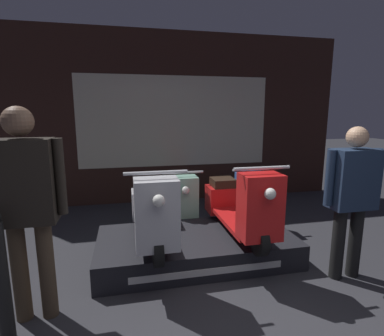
{
  "coord_description": "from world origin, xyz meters",
  "views": [
    {
      "loc": [
        -0.93,
        -1.8,
        1.74
      ],
      "look_at": [
        -0.07,
        2.14,
        0.98
      ],
      "focal_mm": 28.0,
      "sensor_mm": 36.0,
      "label": 1
    }
  ],
  "objects_px": {
    "scooter_backrow_1": "(237,196)",
    "person_right_browsing": "(352,191)",
    "scooter_backrow_0": "(177,199)",
    "person_left_browsing": "(26,197)",
    "scooter_display_left": "(152,211)",
    "scooter_display_right": "(240,205)",
    "street_bollard": "(1,278)"
  },
  "relations": [
    {
      "from": "person_right_browsing",
      "to": "person_left_browsing",
      "type": "bearing_deg",
      "value": 180.0
    },
    {
      "from": "scooter_display_left",
      "to": "person_left_browsing",
      "type": "xyz_separation_m",
      "value": [
        -1.05,
        -0.66,
        0.42
      ]
    },
    {
      "from": "scooter_display_left",
      "to": "scooter_display_right",
      "type": "distance_m",
      "value": 1.03
    },
    {
      "from": "scooter_display_left",
      "to": "street_bollard",
      "type": "relative_size",
      "value": 1.56
    },
    {
      "from": "person_right_browsing",
      "to": "street_bollard",
      "type": "height_order",
      "value": "person_right_browsing"
    },
    {
      "from": "scooter_display_left",
      "to": "scooter_display_right",
      "type": "bearing_deg",
      "value": 0.0
    },
    {
      "from": "person_left_browsing",
      "to": "person_right_browsing",
      "type": "height_order",
      "value": "person_left_browsing"
    },
    {
      "from": "scooter_backrow_1",
      "to": "street_bollard",
      "type": "height_order",
      "value": "street_bollard"
    },
    {
      "from": "scooter_display_left",
      "to": "scooter_backrow_1",
      "type": "height_order",
      "value": "scooter_display_left"
    },
    {
      "from": "person_left_browsing",
      "to": "scooter_backrow_1",
      "type": "bearing_deg",
      "value": 38.29
    },
    {
      "from": "scooter_display_right",
      "to": "street_bollard",
      "type": "bearing_deg",
      "value": -158.03
    },
    {
      "from": "scooter_backrow_0",
      "to": "person_right_browsing",
      "type": "distance_m",
      "value": 2.58
    },
    {
      "from": "scooter_display_left",
      "to": "scooter_display_right",
      "type": "height_order",
      "value": "same"
    },
    {
      "from": "person_right_browsing",
      "to": "scooter_backrow_1",
      "type": "bearing_deg",
      "value": 102.48
    },
    {
      "from": "scooter_backrow_1",
      "to": "person_right_browsing",
      "type": "height_order",
      "value": "person_right_browsing"
    },
    {
      "from": "scooter_backrow_0",
      "to": "person_left_browsing",
      "type": "bearing_deg",
      "value": -127.36
    },
    {
      "from": "scooter_backrow_0",
      "to": "person_left_browsing",
      "type": "distance_m",
      "value": 2.66
    },
    {
      "from": "person_left_browsing",
      "to": "street_bollard",
      "type": "distance_m",
      "value": 0.62
    },
    {
      "from": "scooter_backrow_1",
      "to": "person_left_browsing",
      "type": "relative_size",
      "value": 0.92
    },
    {
      "from": "person_right_browsing",
      "to": "street_bollard",
      "type": "distance_m",
      "value": 3.21
    },
    {
      "from": "person_right_browsing",
      "to": "scooter_display_right",
      "type": "bearing_deg",
      "value": 144.83
    },
    {
      "from": "scooter_backrow_0",
      "to": "person_left_browsing",
      "type": "height_order",
      "value": "person_left_browsing"
    },
    {
      "from": "scooter_display_right",
      "to": "person_right_browsing",
      "type": "bearing_deg",
      "value": -35.17
    },
    {
      "from": "person_left_browsing",
      "to": "person_right_browsing",
      "type": "relative_size",
      "value": 1.12
    },
    {
      "from": "scooter_display_left",
      "to": "street_bollard",
      "type": "xyz_separation_m",
      "value": [
        -1.2,
        -0.9,
        -0.13
      ]
    },
    {
      "from": "scooter_display_right",
      "to": "scooter_backrow_1",
      "type": "distance_m",
      "value": 1.49
    },
    {
      "from": "person_left_browsing",
      "to": "street_bollard",
      "type": "bearing_deg",
      "value": -122.29
    },
    {
      "from": "scooter_display_left",
      "to": "person_left_browsing",
      "type": "distance_m",
      "value": 1.31
    },
    {
      "from": "scooter_backrow_0",
      "to": "person_right_browsing",
      "type": "bearing_deg",
      "value": -54.08
    },
    {
      "from": "scooter_display_right",
      "to": "person_left_browsing",
      "type": "bearing_deg",
      "value": -162.32
    },
    {
      "from": "scooter_backrow_1",
      "to": "person_right_browsing",
      "type": "bearing_deg",
      "value": -77.52
    },
    {
      "from": "scooter_display_left",
      "to": "scooter_backrow_1",
      "type": "relative_size",
      "value": 1.0
    }
  ]
}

